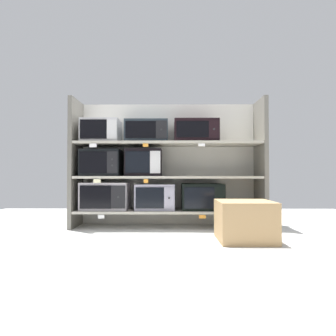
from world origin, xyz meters
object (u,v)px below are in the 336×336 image
at_px(microwave_3, 102,163).
at_px(microwave_5, 101,131).
at_px(microwave_6, 147,132).
at_px(shipping_carton, 245,221).
at_px(microwave_1, 155,197).
at_px(microwave_7, 196,132).
at_px(microwave_0, 105,196).
at_px(microwave_4, 144,163).
at_px(microwave_2, 202,197).

distance_m(microwave_3, microwave_5, 0.40).
height_order(microwave_6, shipping_carton, microwave_6).
xyz_separation_m(microwave_3, shipping_carton, (1.59, -0.78, -0.60)).
height_order(microwave_1, microwave_5, microwave_5).
bearing_deg(shipping_carton, microwave_7, 118.08).
distance_m(microwave_0, microwave_7, 1.39).
distance_m(microwave_0, microwave_5, 0.81).
height_order(microwave_4, shipping_carton, microwave_4).
bearing_deg(microwave_6, microwave_5, -179.98).
relative_size(microwave_2, shipping_carton, 0.96).
bearing_deg(microwave_1, microwave_7, 0.04).
distance_m(microwave_4, microwave_7, 0.76).
distance_m(microwave_1, microwave_7, 0.96).
bearing_deg(microwave_2, shipping_carton, -66.70).
bearing_deg(microwave_4, microwave_3, -179.99).
distance_m(microwave_2, microwave_5, 1.51).
bearing_deg(microwave_7, microwave_2, -0.23).
height_order(microwave_1, microwave_6, microwave_6).
relative_size(microwave_1, microwave_2, 0.95).
xyz_separation_m(microwave_0, microwave_2, (1.21, 0.00, -0.01)).
bearing_deg(microwave_5, microwave_1, 0.00).
relative_size(microwave_2, microwave_4, 1.16).
distance_m(microwave_7, shipping_carton, 1.33).
height_order(microwave_1, microwave_7, microwave_7).
xyz_separation_m(microwave_7, shipping_carton, (0.41, -0.78, -0.99)).
relative_size(microwave_0, microwave_5, 1.25).
relative_size(microwave_3, microwave_4, 1.09).
bearing_deg(microwave_4, microwave_2, -0.01).
xyz_separation_m(microwave_4, microwave_6, (0.04, 0.00, 0.39)).
relative_size(microwave_1, microwave_3, 1.01).
bearing_deg(microwave_1, shipping_carton, -40.08).
height_order(microwave_6, microwave_7, microwave_7).
distance_m(microwave_0, microwave_2, 1.21).
relative_size(microwave_4, microwave_6, 0.84).
relative_size(microwave_5, microwave_6, 0.88).
relative_size(microwave_1, shipping_carton, 0.91).
relative_size(microwave_0, microwave_7, 1.07).
bearing_deg(microwave_5, microwave_0, -0.02).
relative_size(microwave_4, shipping_carton, 0.83).
bearing_deg(microwave_2, microwave_1, -180.00).
bearing_deg(microwave_0, microwave_7, 0.02).
height_order(microwave_3, shipping_carton, microwave_3).
relative_size(microwave_0, microwave_1, 1.19).
distance_m(microwave_2, microwave_3, 1.32).
xyz_separation_m(microwave_1, microwave_6, (-0.10, 0.00, 0.81)).
relative_size(microwave_7, shipping_carton, 1.01).
distance_m(microwave_1, microwave_5, 1.06).
height_order(microwave_2, microwave_7, microwave_7).
relative_size(microwave_0, microwave_3, 1.19).
relative_size(microwave_3, microwave_5, 1.05).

